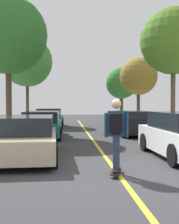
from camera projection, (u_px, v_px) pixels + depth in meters
The scene contains 13 objects.
ground at pixel (118, 174), 7.01m from camera, with size 80.00×80.00×0.00m, color #353538.
center_line at pixel (99, 149), 10.99m from camera, with size 0.12×39.20×0.01m, color gold.
parked_car_left_nearest at pixel (28, 137), 9.21m from camera, with size 2.01×4.59×1.32m.
parked_car_left_near at pixel (42, 124), 14.83m from camera, with size 2.00×4.42×1.34m.
parked_car_left_far at pixel (50, 118), 21.53m from camera, with size 2.02×4.47×1.38m.
parked_car_right_near at pixel (133, 123), 16.11m from camera, with size 1.93×4.28×1.33m.
street_tree_left_nearest at pixel (8, 35), 15.99m from camera, with size 4.32×4.32×7.55m.
street_tree_left_near at pixel (27, 62), 23.81m from camera, with size 4.14×4.14×7.14m.
street_tree_right_nearest at pixel (173, 41), 15.38m from camera, with size 3.55×3.55×6.70m.
street_tree_right_near at pixel (138, 76), 22.80m from camera, with size 2.97×2.97×5.25m.
street_tree_right_far at pixel (122, 83), 29.76m from camera, with size 3.22×3.22×5.34m.
skateboard at pixel (116, 171), 6.94m from camera, with size 0.41×0.87×0.10m.
skateboarder at pixel (116, 130), 6.88m from camera, with size 0.58×0.70×1.72m.
Camera 1 is at (-1.27, -6.88, 1.71)m, focal length 46.39 mm.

